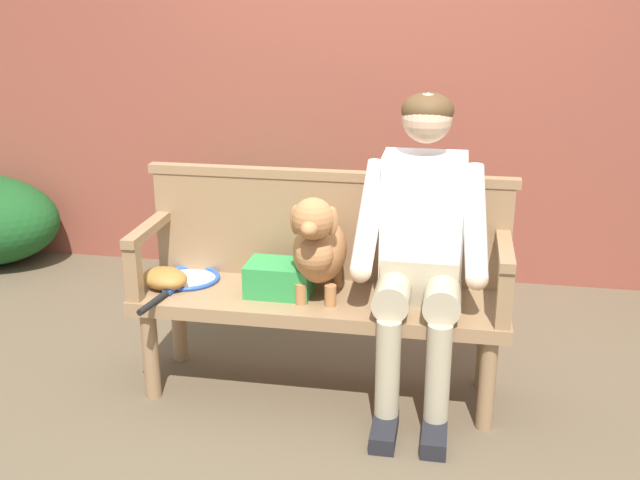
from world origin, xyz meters
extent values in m
plane|color=brown|center=(0.00, 0.00, 0.00)|extent=(40.00, 40.00, 0.00)
cube|color=brown|center=(0.00, 1.63, 1.03)|extent=(8.00, 0.30, 2.06)
ellipsoid|color=#286B2D|center=(-0.58, 1.24, 0.36)|extent=(1.07, 0.73, 0.71)
cube|color=#93704C|center=(0.00, 0.00, 0.44)|extent=(1.60, 0.47, 0.06)
cylinder|color=#93704C|center=(-0.72, -0.18, 0.20)|extent=(0.07, 0.07, 0.41)
cylinder|color=#93704C|center=(0.72, -0.18, 0.20)|extent=(0.07, 0.07, 0.41)
cylinder|color=#93704C|center=(-0.72, 0.18, 0.20)|extent=(0.07, 0.07, 0.41)
cylinder|color=#93704C|center=(0.72, 0.18, 0.20)|extent=(0.07, 0.07, 0.41)
cube|color=#93704C|center=(0.00, 0.21, 0.70)|extent=(1.60, 0.05, 0.46)
cube|color=#93704C|center=(0.00, 0.21, 0.95)|extent=(1.64, 0.06, 0.04)
cube|color=#93704C|center=(-0.76, -0.20, 0.59)|extent=(0.06, 0.06, 0.24)
cube|color=#93704C|center=(-0.76, 0.00, 0.73)|extent=(0.06, 0.47, 0.04)
cube|color=#93704C|center=(0.76, -0.20, 0.59)|extent=(0.06, 0.06, 0.24)
cube|color=#93704C|center=(0.76, 0.00, 0.73)|extent=(0.06, 0.47, 0.04)
cube|color=black|center=(0.32, -0.34, 0.04)|extent=(0.10, 0.24, 0.07)
cylinder|color=tan|center=(0.32, -0.26, 0.28)|extent=(0.10, 0.10, 0.42)
cylinder|color=tan|center=(0.32, -0.10, 0.55)|extent=(0.15, 0.31, 0.15)
cube|color=black|center=(0.52, -0.34, 0.04)|extent=(0.10, 0.24, 0.07)
cylinder|color=tan|center=(0.52, -0.26, 0.28)|extent=(0.10, 0.10, 0.42)
cylinder|color=tan|center=(0.52, -0.10, 0.55)|extent=(0.15, 0.31, 0.15)
cube|color=tan|center=(0.42, 0.05, 0.57)|extent=(0.32, 0.24, 0.20)
cube|color=white|center=(0.42, 0.07, 0.83)|extent=(0.34, 0.22, 0.52)
cylinder|color=white|center=(0.21, -0.04, 0.85)|extent=(0.14, 0.32, 0.44)
sphere|color=#DBB28E|center=(0.19, -0.16, 0.65)|extent=(0.09, 0.09, 0.09)
cylinder|color=white|center=(0.63, -0.04, 0.85)|extent=(0.14, 0.32, 0.44)
sphere|color=#DBB28E|center=(0.65, -0.16, 0.65)|extent=(0.09, 0.09, 0.09)
sphere|color=#DBB28E|center=(0.42, 0.05, 1.24)|extent=(0.20, 0.20, 0.20)
ellipsoid|color=#51381E|center=(0.42, 0.06, 1.27)|extent=(0.21, 0.21, 0.14)
cylinder|color=#AD7042|center=(-0.06, -0.11, 0.51)|extent=(0.05, 0.05, 0.09)
cylinder|color=#AD7042|center=(0.06, -0.10, 0.51)|extent=(0.05, 0.05, 0.09)
cylinder|color=#AD7042|center=(-0.07, 0.10, 0.51)|extent=(0.05, 0.05, 0.09)
cylinder|color=#AD7042|center=(0.06, 0.10, 0.51)|extent=(0.05, 0.05, 0.09)
ellipsoid|color=#AD7042|center=(0.00, 0.00, 0.67)|extent=(0.24, 0.35, 0.27)
sphere|color=#AD7042|center=(0.00, -0.12, 0.70)|extent=(0.16, 0.16, 0.16)
sphere|color=#AD7042|center=(0.00, -0.16, 0.86)|extent=(0.17, 0.17, 0.17)
ellipsoid|color=#AD7042|center=(0.00, -0.23, 0.84)|extent=(0.07, 0.10, 0.06)
ellipsoid|color=#AD7042|center=(-0.07, -0.15, 0.85)|extent=(0.05, 0.04, 0.12)
ellipsoid|color=#AD7042|center=(0.07, -0.14, 0.85)|extent=(0.05, 0.04, 0.12)
sphere|color=#AD7042|center=(-0.01, 0.16, 0.73)|extent=(0.08, 0.08, 0.08)
torus|color=blue|center=(-0.62, 0.06, 0.48)|extent=(0.33, 0.33, 0.02)
cylinder|color=silver|center=(-0.62, 0.06, 0.47)|extent=(0.25, 0.25, 0.00)
cube|color=blue|center=(-0.64, -0.10, 0.48)|extent=(0.05, 0.07, 0.02)
cylinder|color=black|center=(-0.66, -0.24, 0.48)|extent=(0.06, 0.22, 0.03)
ellipsoid|color=#9E6B2D|center=(-0.69, -0.04, 0.51)|extent=(0.27, 0.25, 0.09)
cube|color=#2D8E42|center=(-0.17, -0.01, 0.54)|extent=(0.28, 0.20, 0.14)
camera|label=1|loc=(0.54, -3.02, 1.77)|focal=43.21mm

